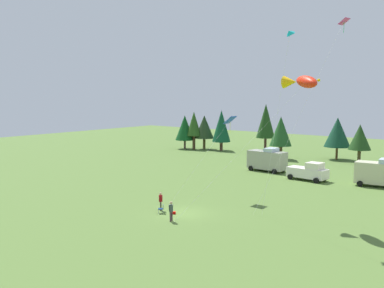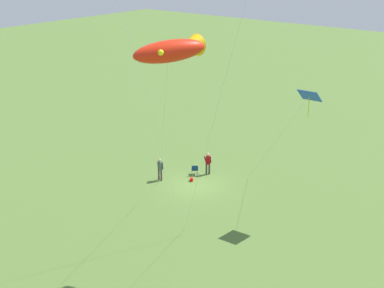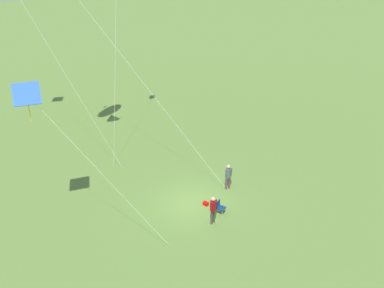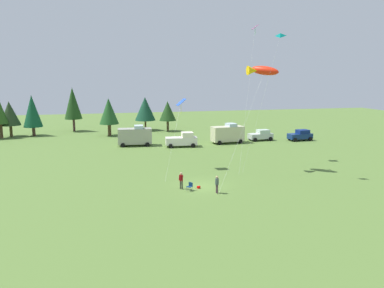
% 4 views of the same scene
% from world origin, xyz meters
% --- Properties ---
extents(ground_plane, '(160.00, 160.00, 0.00)m').
position_xyz_m(ground_plane, '(0.00, 0.00, 0.00)').
color(ground_plane, '#517030').
extents(person_kite_flyer, '(0.39, 0.54, 1.74)m').
position_xyz_m(person_kite_flyer, '(0.96, -2.63, 1.02)').
color(person_kite_flyer, '#4D363F').
rests_on(person_kite_flyer, ground).
extents(folding_chair, '(0.68, 0.68, 0.82)m').
position_xyz_m(folding_chair, '(-1.42, -1.21, 0.49)').
color(folding_chair, navy).
rests_on(folding_chair, ground).
extents(person_spectator, '(0.49, 0.55, 1.74)m').
position_xyz_m(person_spectator, '(-2.17, -0.52, 1.02)').
color(person_spectator, '#39372E').
rests_on(person_spectator, ground).
extents(backpack_on_grass, '(0.39, 0.36, 0.22)m').
position_xyz_m(backpack_on_grass, '(-0.39, -0.70, 0.11)').
color(backpack_on_grass, red).
rests_on(backpack_on_grass, ground).
extents(van_motorhome_grey, '(5.53, 2.90, 3.34)m').
position_xyz_m(van_motorhome_grey, '(-4.75, 24.51, 1.64)').
color(van_motorhome_grey, '#A3A290').
rests_on(van_motorhome_grey, ground).
extents(truck_white_pickup, '(5.15, 2.76, 2.34)m').
position_xyz_m(truck_white_pickup, '(2.58, 21.87, 1.10)').
color(truck_white_pickup, white).
rests_on(truck_white_pickup, ground).
extents(van_camper_beige, '(5.61, 3.08, 3.34)m').
position_xyz_m(van_camper_beige, '(10.76, 23.41, 1.64)').
color(van_camper_beige, beige).
rests_on(van_camper_beige, ground).
extents(treeline_distant, '(36.65, 11.15, 8.95)m').
position_xyz_m(treeline_distant, '(-15.70, 39.48, 4.68)').
color(treeline_distant, '#422F2C').
rests_on(treeline_distant, ground).
extents(kite_large_fish, '(9.73, 9.82, 12.63)m').
position_xyz_m(kite_large_fish, '(8.85, 5.65, 11.90)').
color(kite_large_fish, red).
rests_on(kite_large_fish, ground).
extents(kite_diamond_blue, '(3.60, 6.67, 8.56)m').
position_xyz_m(kite_diamond_blue, '(-0.39, 8.24, 8.00)').
color(kite_diamond_blue, blue).
rests_on(kite_diamond_blue, ground).
extents(kite_diamond_rainbow, '(5.24, 8.46, 17.84)m').
position_xyz_m(kite_diamond_rainbow, '(9.99, 10.97, 16.73)').
color(kite_diamond_rainbow, '#D53C97').
rests_on(kite_diamond_rainbow, ground).
extents(kite_delta_teal, '(3.77, 2.53, 15.92)m').
position_xyz_m(kite_delta_teal, '(9.24, 1.98, 15.52)').
color(kite_delta_teal, '#0B9496').
rests_on(kite_delta_teal, ground).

